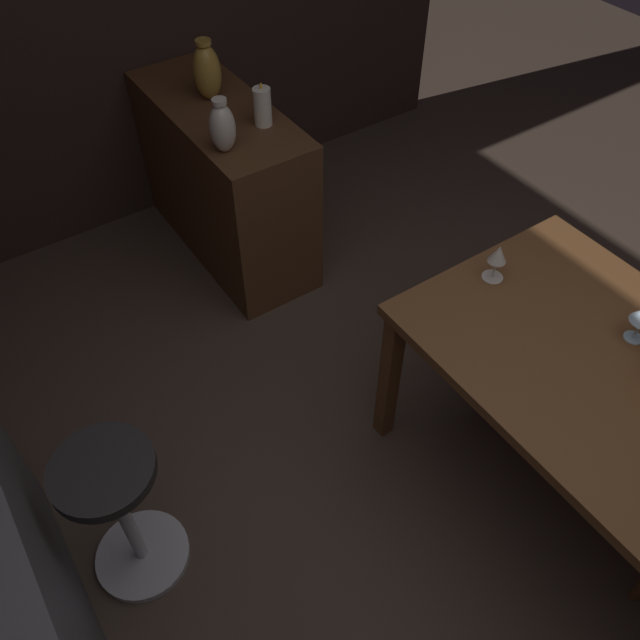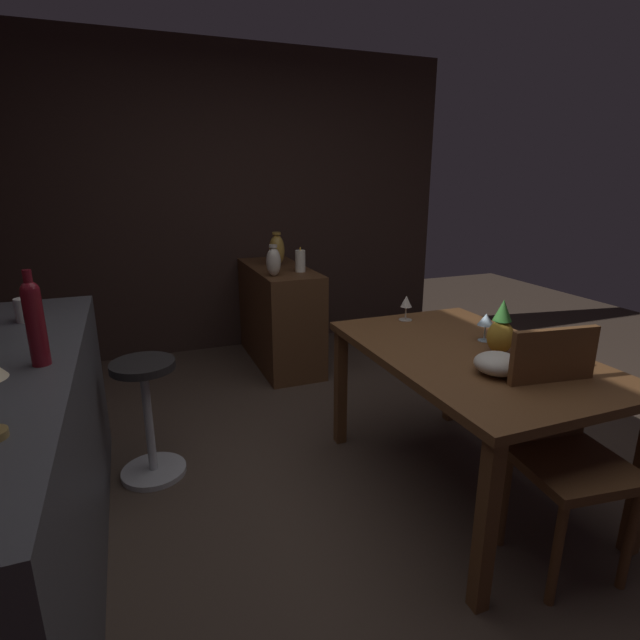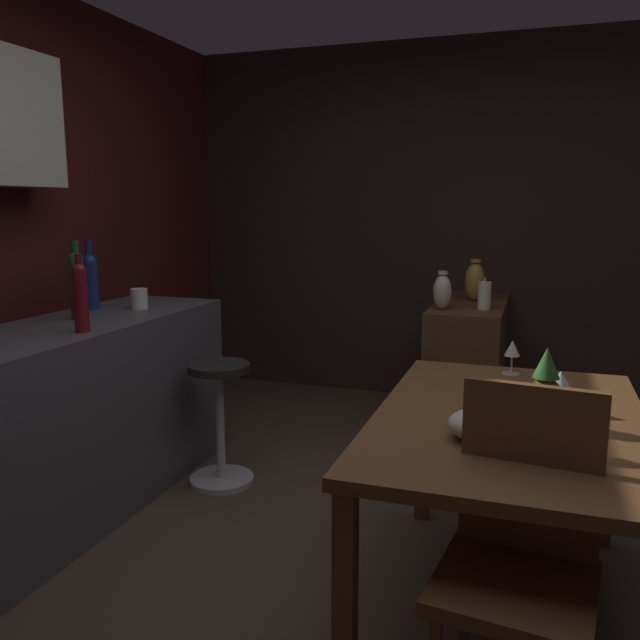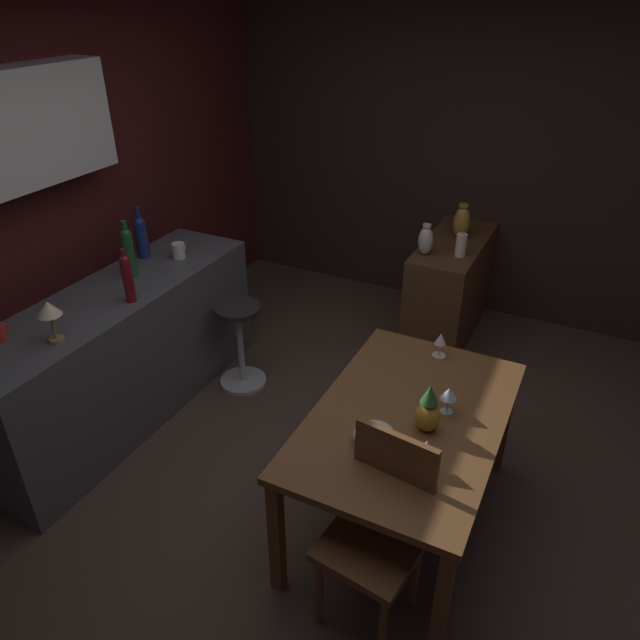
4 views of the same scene
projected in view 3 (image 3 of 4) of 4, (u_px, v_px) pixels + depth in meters
The scene contains 19 objects.
ground_plane at pixel (380, 575), 2.56m from camera, with size 9.00×9.00×0.00m, color #47382D.
wall_side_right at pixel (423, 224), 4.81m from camera, with size 0.10×4.40×2.60m, color #33231E.
dining_table at pixel (509, 439), 2.21m from camera, with size 1.38×0.88×0.74m.
kitchen_counter at pixel (57, 426), 2.96m from camera, with size 2.10×0.60×0.90m, color #4C4C51.
sideboard_cabinet at pixel (468, 364), 4.26m from camera, with size 1.10×0.44×0.82m, color #56351E.
chair_near_window at pixel (520, 553), 1.73m from camera, with size 0.45×0.45×0.96m.
bar_stool at pixel (220, 420), 3.36m from camera, with size 0.34×0.34×0.64m.
wine_glass_left at pixel (560, 381), 2.22m from camera, with size 0.08×0.08×0.14m.
wine_glass_right at pixel (572, 416), 1.83m from camera, with size 0.07×0.07×0.15m.
wine_glass_center at pixel (512, 350), 2.71m from camera, with size 0.08×0.08×0.14m.
pineapple_centerpiece at pixel (545, 392), 2.08m from camera, with size 0.12×0.12×0.26m.
fruit_bowl at pixel (480, 425), 1.96m from camera, with size 0.20×0.20×0.09m, color beige.
wine_bottle_ruby at pixel (80, 295), 2.77m from camera, with size 0.06×0.06×0.34m.
wine_bottle_cobalt at pixel (90, 279), 3.39m from camera, with size 0.08×0.08×0.36m.
wine_bottle_green at pixel (77, 282), 3.09m from camera, with size 0.07×0.07×0.38m.
cup_white at pixel (139, 299), 3.43m from camera, with size 0.12×0.09×0.11m.
pillar_candle_tall at pixel (484, 295), 3.91m from camera, with size 0.08×0.08×0.19m.
vase_ceramic_ivory at pixel (442, 291), 3.90m from camera, with size 0.11×0.11×0.23m.
vase_brass at pixel (475, 281), 4.24m from camera, with size 0.13×0.13×0.27m.
Camera 3 is at (-2.30, -0.52, 1.44)m, focal length 36.42 mm.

